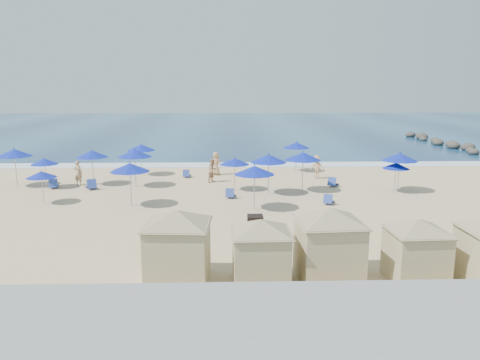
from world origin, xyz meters
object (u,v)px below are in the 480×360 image
at_px(umbrella_4, 141,148).
at_px(beachgoer_3, 216,163).
at_px(cabana_3, 417,242).
at_px(beachgoer_0, 78,173).
at_px(cabana_0, 178,237).
at_px(umbrella_2, 135,153).
at_px(cabana_2, 329,234).
at_px(umbrella_8, 269,159).
at_px(umbrella_6, 254,170).
at_px(beachgoer_2, 317,167).
at_px(umbrella_3, 130,167).
at_px(umbrella_10, 400,157).
at_px(umbrella_5, 235,161).
at_px(trash_bin, 255,223).
at_px(cabana_1, 261,244).
at_px(umbrella_13, 92,154).
at_px(umbrella_11, 396,166).
at_px(umbrella_12, 14,153).
at_px(umbrella_1, 41,174).
at_px(umbrella_7, 303,156).
at_px(umbrella_9, 296,145).
at_px(umbrella_0, 44,161).
at_px(rock_jetty, 458,147).
at_px(beachgoer_1, 213,170).

xyz_separation_m(umbrella_4, beachgoer_3, (5.80, -0.05, -1.27)).
bearing_deg(cabana_3, beachgoer_0, 135.22).
height_order(cabana_0, umbrella_2, cabana_0).
bearing_deg(cabana_2, umbrella_8, 94.10).
xyz_separation_m(umbrella_6, beachgoer_3, (-2.37, 10.60, -1.36)).
bearing_deg(beachgoer_2, umbrella_8, -85.63).
bearing_deg(umbrella_3, cabana_2, -49.40).
height_order(umbrella_6, beachgoer_2, umbrella_6).
bearing_deg(umbrella_10, umbrella_2, 173.13).
distance_m(cabana_3, umbrella_5, 16.22).
relative_size(umbrella_4, beachgoer_2, 1.42).
bearing_deg(beachgoer_3, trash_bin, 142.28).
xyz_separation_m(cabana_1, umbrella_13, (-10.57, 17.16, 0.71)).
distance_m(cabana_3, umbrella_11, 14.70).
bearing_deg(beachgoer_2, umbrella_4, -144.09).
bearing_deg(cabana_0, umbrella_3, 109.43).
distance_m(cabana_1, umbrella_12, 23.08).
xyz_separation_m(umbrella_1, umbrella_3, (5.34, -0.74, 0.53)).
distance_m(cabana_1, umbrella_11, 17.25).
distance_m(cabana_0, umbrella_7, 15.83).
distance_m(cabana_3, umbrella_9, 21.90).
bearing_deg(umbrella_1, umbrella_13, 74.27).
bearing_deg(umbrella_0, trash_bin, -35.94).
height_order(umbrella_2, umbrella_10, umbrella_2).
distance_m(rock_jetty, beachgoer_1, 31.14).
relative_size(rock_jetty, umbrella_10, 9.97).
bearing_deg(umbrella_5, umbrella_11, -5.11).
bearing_deg(umbrella_7, umbrella_10, -2.20).
xyz_separation_m(umbrella_9, umbrella_12, (-20.25, -5.14, 0.19)).
relative_size(cabana_1, umbrella_1, 2.05).
distance_m(cabana_2, umbrella_10, 15.98).
bearing_deg(umbrella_7, umbrella_1, -170.12).
relative_size(umbrella_10, umbrella_13, 1.05).
bearing_deg(umbrella_11, umbrella_7, 175.60).
xyz_separation_m(umbrella_2, umbrella_11, (17.32, -2.34, -0.56)).
height_order(umbrella_2, umbrella_6, umbrella_2).
height_order(cabana_0, umbrella_6, cabana_0).
bearing_deg(umbrella_10, umbrella_13, 172.38).
xyz_separation_m(rock_jetty, umbrella_8, (-22.66, -20.59, 1.97)).
height_order(cabana_1, cabana_3, cabana_1).
xyz_separation_m(umbrella_0, umbrella_13, (2.95, 0.98, 0.36)).
xyz_separation_m(cabana_1, beachgoer_3, (-1.99, 20.70, -0.59)).
bearing_deg(umbrella_13, umbrella_0, -161.67).
bearing_deg(beachgoer_3, beachgoer_0, 64.06).
relative_size(cabana_1, umbrella_6, 1.59).
xyz_separation_m(cabana_0, umbrella_3, (-3.81, 10.79, 0.63)).
height_order(umbrella_2, beachgoer_1, umbrella_2).
relative_size(umbrella_2, beachgoer_1, 1.56).
distance_m(umbrella_6, umbrella_13, 13.03).
xyz_separation_m(cabana_3, umbrella_10, (4.60, 14.27, 0.86)).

